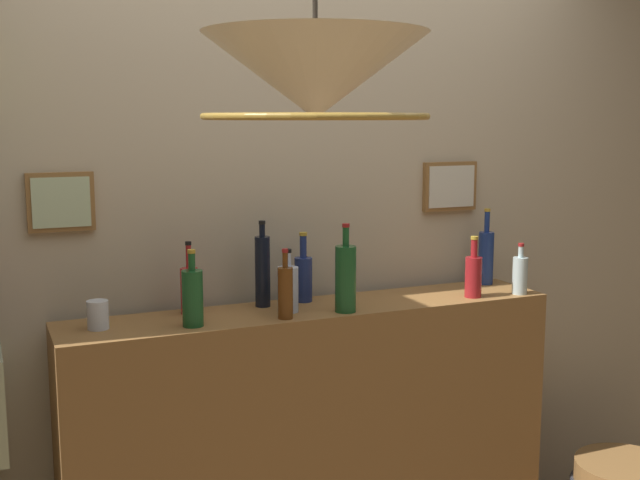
% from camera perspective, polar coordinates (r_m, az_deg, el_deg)
% --- Properties ---
extents(panelled_rear_partition, '(3.76, 0.15, 2.83)m').
position_cam_1_polar(panelled_rear_partition, '(2.99, -2.22, 3.80)').
color(panelled_rear_partition, '#BCAD8E').
rests_on(panelled_rear_partition, ground).
extents(bar_shelf_unit, '(1.79, 0.33, 1.08)m').
position_cam_1_polar(bar_shelf_unit, '(3.01, -0.39, -14.87)').
color(bar_shelf_unit, olive).
rests_on(bar_shelf_unit, ground).
extents(liquor_bottle_gin, '(0.05, 0.05, 0.31)m').
position_cam_1_polar(liquor_bottle_gin, '(2.83, -4.15, -2.18)').
color(liquor_bottle_gin, black).
rests_on(liquor_bottle_gin, bar_shelf_unit).
extents(liquor_bottle_rum, '(0.06, 0.06, 0.23)m').
position_cam_1_polar(liquor_bottle_rum, '(3.03, 10.95, -2.47)').
color(liquor_bottle_rum, maroon).
rests_on(liquor_bottle_rum, bar_shelf_unit).
extents(liquor_bottle_amaro, '(0.06, 0.06, 0.31)m').
position_cam_1_polar(liquor_bottle_amaro, '(3.28, 11.82, -1.14)').
color(liquor_bottle_amaro, navy).
rests_on(liquor_bottle_amaro, bar_shelf_unit).
extents(liquor_bottle_brandy, '(0.07, 0.07, 0.26)m').
position_cam_1_polar(liquor_bottle_brandy, '(2.91, -1.24, -2.66)').
color(liquor_bottle_brandy, navy).
rests_on(liquor_bottle_brandy, bar_shelf_unit).
extents(liquor_bottle_scotch, '(0.05, 0.05, 0.24)m').
position_cam_1_polar(liquor_bottle_scotch, '(2.67, -2.50, -3.71)').
color(liquor_bottle_scotch, brown).
rests_on(liquor_bottle_scotch, bar_shelf_unit).
extents(liquor_bottle_whiskey, '(0.06, 0.06, 0.25)m').
position_cam_1_polar(liquor_bottle_whiskey, '(2.77, -9.36, -3.50)').
color(liquor_bottle_whiskey, '#A72022').
rests_on(liquor_bottle_whiskey, bar_shelf_unit).
extents(liquor_bottle_vodka, '(0.06, 0.06, 0.20)m').
position_cam_1_polar(liquor_bottle_vodka, '(3.13, 14.16, -2.42)').
color(liquor_bottle_vodka, silver).
rests_on(liquor_bottle_vodka, bar_shelf_unit).
extents(liquor_bottle_vermouth, '(0.07, 0.07, 0.22)m').
position_cam_1_polar(liquor_bottle_vermouth, '(2.76, -2.32, -3.48)').
color(liquor_bottle_vermouth, silver).
rests_on(liquor_bottle_vermouth, bar_shelf_unit).
extents(liquor_bottle_bourbon, '(0.07, 0.07, 0.25)m').
position_cam_1_polar(liquor_bottle_bourbon, '(2.60, -9.13, -4.05)').
color(liquor_bottle_bourbon, '#1B5426').
rests_on(liquor_bottle_bourbon, bar_shelf_unit).
extents(liquor_bottle_rye, '(0.07, 0.07, 0.31)m').
position_cam_1_polar(liquor_bottle_rye, '(2.75, 1.85, -2.72)').
color(liquor_bottle_rye, '#1C5226').
rests_on(liquor_bottle_rye, bar_shelf_unit).
extents(glass_tumbler_rocks, '(0.07, 0.07, 0.09)m').
position_cam_1_polar(glass_tumbler_rocks, '(2.64, -15.66, -5.20)').
color(glass_tumbler_rocks, silver).
rests_on(glass_tumbler_rocks, bar_shelf_unit).
extents(pendant_lamp, '(0.54, 0.54, 0.54)m').
position_cam_1_polar(pendant_lamp, '(1.88, -0.35, 11.48)').
color(pendant_lamp, '#EFE5C6').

